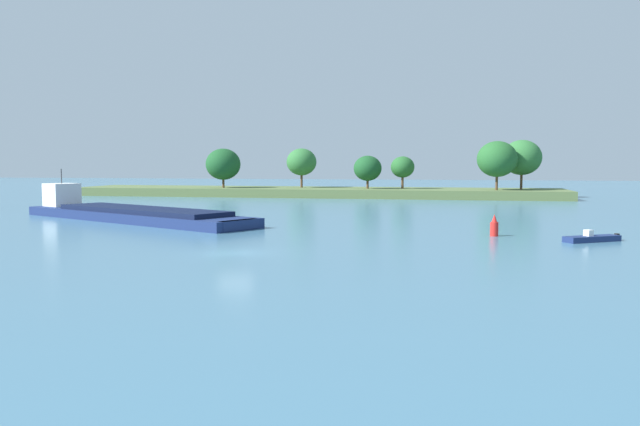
{
  "coord_description": "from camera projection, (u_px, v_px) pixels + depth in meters",
  "views": [
    {
      "loc": [
        14.88,
        -42.72,
        6.34
      ],
      "look_at": [
        1.68,
        21.57,
        1.2
      ],
      "focal_mm": 36.15,
      "sensor_mm": 36.0,
      "label": 1
    }
  ],
  "objects": [
    {
      "name": "ground_plane",
      "position": [
        235.0,
        253.0,
        45.2
      ],
      "size": [
        400.0,
        400.0,
        0.0
      ],
      "primitive_type": "plane",
      "color": "teal"
    },
    {
      "name": "treeline_island",
      "position": [
        342.0,
        182.0,
        120.45
      ],
      "size": [
        91.56,
        15.87,
        10.41
      ],
      "color": "#566B3D",
      "rests_on": "ground"
    },
    {
      "name": "fishing_skiff",
      "position": [
        592.0,
        238.0,
        51.75
      ],
      "size": [
        4.83,
        3.71,
        0.97
      ],
      "color": "navy",
      "rests_on": "ground"
    },
    {
      "name": "cargo_barge",
      "position": [
        128.0,
        213.0,
        70.96
      ],
      "size": [
        32.82,
        20.9,
        5.59
      ],
      "color": "navy",
      "rests_on": "ground"
    },
    {
      "name": "channel_buoy_red",
      "position": [
        494.0,
        227.0,
        55.57
      ],
      "size": [
        0.7,
        0.7,
        1.9
      ],
      "color": "red",
      "rests_on": "ground"
    }
  ]
}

